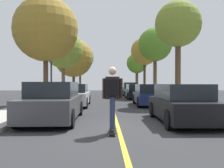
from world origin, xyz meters
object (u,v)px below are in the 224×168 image
at_px(parked_car_right_far, 136,91).
at_px(street_tree_left_farthest, 80,58).
at_px(street_tree_left_far, 74,58).
at_px(street_tree_right_farthest, 137,63).
at_px(skateboarder, 112,94).
at_px(streetlamp, 51,54).
at_px(skateboard, 112,131).
at_px(parked_car_left_nearest, 54,102).
at_px(parked_car_right_farthest, 130,89).
at_px(street_tree_left_nearest, 46,30).
at_px(street_tree_right_near, 155,45).
at_px(parked_car_right_nearest, 182,104).
at_px(street_tree_left_near, 63,49).
at_px(street_tree_right_nearest, 178,25).
at_px(parked_car_right_near, 149,95).
at_px(parked_car_left_near, 74,95).
at_px(street_tree_right_far, 145,52).

xyz_separation_m(parked_car_right_far, street_tree_left_farthest, (-6.65, 15.21, 4.62)).
distance_m(street_tree_left_far, street_tree_right_farthest, 10.87).
height_order(street_tree_right_farthest, skateboarder, street_tree_right_farthest).
distance_m(streetlamp, skateboard, 11.40).
bearing_deg(parked_car_left_nearest, skateboarder, -49.51).
xyz_separation_m(parked_car_right_farthest, street_tree_right_farthest, (1.86, 8.42, 3.61)).
bearing_deg(street_tree_left_nearest, parked_car_left_nearest, -74.06).
relative_size(parked_car_right_farthest, street_tree_left_far, 0.63).
distance_m(street_tree_left_far, street_tree_right_near, 10.93).
bearing_deg(street_tree_left_far, parked_car_right_nearest, -72.50).
bearing_deg(street_tree_left_far, street_tree_left_near, -90.00).
distance_m(street_tree_left_near, street_tree_right_nearest, 10.98).
relative_size(parked_car_left_nearest, parked_car_right_farthest, 1.12).
relative_size(parked_car_right_near, street_tree_left_far, 0.66).
bearing_deg(street_tree_left_near, parked_car_left_near, -75.42).
bearing_deg(street_tree_left_far, skateboard, -80.05).
xyz_separation_m(parked_car_right_far, street_tree_right_nearest, (1.86, -6.76, 4.52)).
distance_m(parked_car_right_farthest, streetlamp, 13.30).
height_order(parked_car_left_near, parked_car_right_farthest, parked_car_right_farthest).
distance_m(street_tree_right_nearest, street_tree_right_farthest, 21.03).
bearing_deg(street_tree_left_farthest, street_tree_left_nearest, -90.00).
distance_m(parked_car_left_near, street_tree_right_farthest, 22.58).
bearing_deg(skateboard, skateboarder, -93.48).
bearing_deg(street_tree_right_far, street_tree_left_near, -141.26).
bearing_deg(parked_car_left_nearest, street_tree_right_farthest, 76.31).
relative_size(parked_car_right_far, skateboarder, 2.53).
bearing_deg(street_tree_right_near, streetlamp, -144.06).
bearing_deg(street_tree_right_farthest, street_tree_left_farthest, 173.61).
bearing_deg(street_tree_right_far, streetlamp, -124.15).
relative_size(parked_car_right_near, street_tree_left_farthest, 0.60).
distance_m(street_tree_right_near, street_tree_right_farthest, 13.60).
relative_size(street_tree_right_near, skateboarder, 3.59).
bearing_deg(street_tree_right_farthest, parked_car_left_near, -107.37).
distance_m(parked_car_left_near, parked_car_right_far, 8.50).
height_order(parked_car_right_far, streetlamp, streetlamp).
bearing_deg(street_tree_right_far, street_tree_right_nearest, -90.00).
bearing_deg(street_tree_left_far, street_tree_left_farthest, 90.00).
bearing_deg(street_tree_right_nearest, street_tree_right_far, 90.00).
bearing_deg(parked_car_right_nearest, street_tree_right_farthest, 86.18).
bearing_deg(street_tree_left_near, street_tree_right_far, 38.74).
bearing_deg(street_tree_left_farthest, parked_car_left_nearest, -86.23).
xyz_separation_m(parked_car_left_nearest, street_tree_right_near, (6.65, 13.72, 4.30)).
relative_size(street_tree_right_near, skateboard, 7.65).
height_order(street_tree_left_nearest, street_tree_right_near, street_tree_left_nearest).
bearing_deg(skateboard, parked_car_left_nearest, 130.88).
height_order(parked_car_right_farthest, street_tree_left_near, street_tree_left_near).
distance_m(parked_car_left_nearest, street_tree_right_far, 21.56).
xyz_separation_m(street_tree_right_near, streetlamp, (-8.40, -6.09, -1.58)).
bearing_deg(parked_car_left_near, street_tree_left_far, 97.30).
distance_m(parked_car_right_farthest, street_tree_left_nearest, 14.65).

